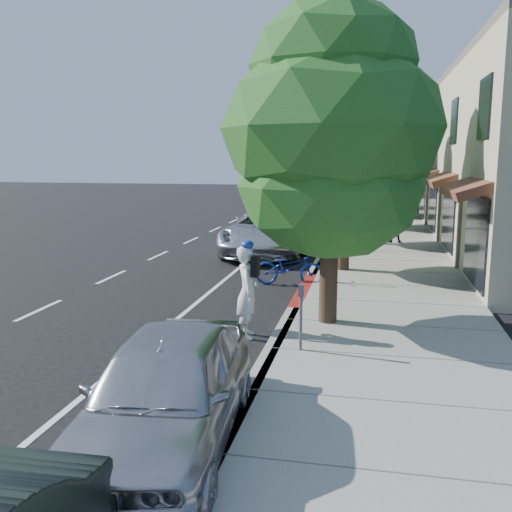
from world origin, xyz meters
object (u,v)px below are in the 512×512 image
(pedestrian, at_px, (393,224))
(street_tree_2, at_px, (353,148))
(street_tree_0, at_px, (332,134))
(street_tree_5, at_px, (363,150))
(near_car_a, at_px, (166,392))
(street_tree_1, at_px, (346,138))
(dark_sedan, at_px, (292,230))
(dark_suv_far, at_px, (336,204))
(silver_suv, at_px, (268,231))
(street_tree_3, at_px, (358,134))
(bicycle, at_px, (289,267))
(white_pickup, at_px, (303,207))
(street_tree_4, at_px, (361,143))
(cyclist, at_px, (248,292))

(pedestrian, bearing_deg, street_tree_2, 6.56)
(street_tree_2, bearing_deg, street_tree_0, -90.00)
(street_tree_5, height_order, near_car_a, street_tree_5)
(street_tree_2, bearing_deg, street_tree_5, 90.00)
(street_tree_1, relative_size, near_car_a, 1.57)
(dark_sedan, relative_size, dark_suv_far, 0.92)
(silver_suv, height_order, pedestrian, silver_suv)
(street_tree_2, bearing_deg, dark_sedan, -157.15)
(street_tree_3, height_order, dark_suv_far, street_tree_3)
(dark_suv_far, bearing_deg, bicycle, -86.66)
(silver_suv, height_order, white_pickup, silver_suv)
(street_tree_5, height_order, white_pickup, street_tree_5)
(dark_sedan, bearing_deg, white_pickup, 87.18)
(street_tree_0, bearing_deg, street_tree_3, 90.00)
(street_tree_4, height_order, white_pickup, street_tree_4)
(dark_sedan, bearing_deg, street_tree_4, 72.42)
(bicycle, bearing_deg, street_tree_5, -6.99)
(street_tree_3, relative_size, white_pickup, 1.38)
(street_tree_0, height_order, silver_suv, street_tree_0)
(street_tree_3, xyz_separation_m, white_pickup, (-3.10, 2.41, -4.03))
(street_tree_0, height_order, white_pickup, street_tree_0)
(street_tree_0, relative_size, silver_suv, 1.11)
(street_tree_3, xyz_separation_m, near_car_a, (-1.62, -23.73, -4.10))
(street_tree_3, bearing_deg, white_pickup, 142.16)
(street_tree_3, bearing_deg, dark_sedan, -108.72)
(bicycle, bearing_deg, street_tree_3, -9.76)
(dark_suv_far, bearing_deg, street_tree_3, -72.18)
(street_tree_1, relative_size, street_tree_4, 0.95)
(street_tree_0, xyz_separation_m, street_tree_4, (0.00, 24.00, 0.31))
(street_tree_1, bearing_deg, street_tree_2, 90.00)
(street_tree_3, bearing_deg, street_tree_5, 90.00)
(cyclist, height_order, silver_suv, cyclist)
(street_tree_2, distance_m, dark_suv_far, 12.04)
(street_tree_1, bearing_deg, near_car_a, -97.87)
(street_tree_1, bearing_deg, white_pickup, 102.14)
(street_tree_1, xyz_separation_m, silver_suv, (-3.10, 3.37, -3.44))
(street_tree_4, height_order, pedestrian, street_tree_4)
(pedestrian, bearing_deg, cyclist, 72.04)
(cyclist, relative_size, silver_suv, 0.31)
(bicycle, bearing_deg, dark_suv_far, -3.96)
(street_tree_5, relative_size, dark_suv_far, 1.42)
(bicycle, relative_size, near_car_a, 0.44)
(street_tree_3, bearing_deg, dark_suv_far, 104.28)
(street_tree_1, distance_m, dark_suv_far, 17.90)
(street_tree_2, height_order, street_tree_5, street_tree_5)
(near_car_a, bearing_deg, pedestrian, 74.63)
(street_tree_3, distance_m, cyclist, 19.44)
(white_pickup, relative_size, pedestrian, 3.68)
(near_car_a, bearing_deg, street_tree_3, 81.27)
(cyclist, relative_size, white_pickup, 0.34)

